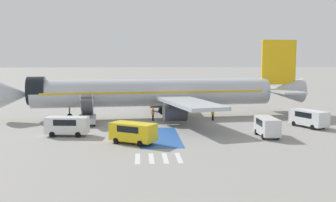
{
  "coord_description": "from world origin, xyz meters",
  "views": [
    {
      "loc": [
        -1.23,
        -56.71,
        8.71
      ],
      "look_at": [
        2.87,
        -3.16,
        2.76
      ],
      "focal_mm": 42.0,
      "sensor_mm": 36.0,
      "label": 1
    }
  ],
  "objects": [
    {
      "name": "service_van_1",
      "position": [
        -9.15,
        -12.77,
        1.28
      ],
      "size": [
        4.83,
        2.43,
        2.14
      ],
      "rotation": [
        0.0,
        0.0,
        1.45
      ],
      "color": "silver",
      "rests_on": "ground_plane"
    },
    {
      "name": "apron_stand_patch_blue",
      "position": [
        1.08,
        -14.18,
        0.0
      ],
      "size": [
        4.39,
        11.42,
        0.01
      ],
      "primitive_type": "cube",
      "color": "#2856A8",
      "rests_on": "ground_plane"
    },
    {
      "name": "ground_crew_2",
      "position": [
        0.79,
        -3.08,
        1.04
      ],
      "size": [
        0.41,
        0.49,
        1.8
      ],
      "rotation": [
        0.0,
        0.0,
        1.06
      ],
      "color": "black",
      "rests_on": "ground_plane"
    },
    {
      "name": "service_van_0",
      "position": [
        -1.76,
        -17.27,
        1.27
      ],
      "size": [
        5.01,
        4.2,
        2.12
      ],
      "rotation": [
        0.0,
        0.0,
        1.01
      ],
      "color": "yellow",
      "rests_on": "ground_plane"
    },
    {
      "name": "boarding_stairs_forward",
      "position": [
        -7.91,
        -5.21,
        1.01
      ],
      "size": [
        2.65,
        5.39,
        4.18
      ],
      "rotation": [
        0.0,
        0.0,
        0.1
      ],
      "color": "#ADB2BA",
      "rests_on": "ground_plane"
    },
    {
      "name": "ground_crew_1",
      "position": [
        9.09,
        -3.49,
        1.07
      ],
      "size": [
        0.45,
        0.48,
        1.84
      ],
      "rotation": [
        0.0,
        0.0,
        2.28
      ],
      "color": "black",
      "rests_on": "ground_plane"
    },
    {
      "name": "ground_plane",
      "position": [
        0.0,
        0.0,
        0.0
      ],
      "size": [
        600.0,
        600.0,
        0.0
      ],
      "primitive_type": "plane",
      "color": "gray"
    },
    {
      "name": "airliner",
      "position": [
        1.72,
        0.24,
        3.62
      ],
      "size": [
        44.74,
        31.67,
        11.41
      ],
      "rotation": [
        0.0,
        0.0,
        1.67
      ],
      "color": "#B7BCC4",
      "rests_on": "ground_plane"
    },
    {
      "name": "apron_walkway_bar_2",
      "position": [
        1.08,
        -23.36,
        0.0
      ],
      "size": [
        0.44,
        3.6,
        0.01
      ],
      "primitive_type": "cube",
      "color": "silver",
      "rests_on": "ground_plane"
    },
    {
      "name": "fuel_tanker",
      "position": [
        6.13,
        23.46,
        1.89
      ],
      "size": [
        3.27,
        10.46,
        3.7
      ],
      "rotation": [
        0.0,
        0.0,
        0.07
      ],
      "color": "#38383D",
      "rests_on": "ground_plane"
    },
    {
      "name": "apron_walkway_bar_3",
      "position": [
        2.28,
        -23.36,
        0.0
      ],
      "size": [
        0.44,
        3.6,
        0.01
      ],
      "primitive_type": "cube",
      "color": "silver",
      "rests_on": "ground_plane"
    },
    {
      "name": "service_van_3",
      "position": [
        12.91,
        -15.03,
        1.29
      ],
      "size": [
        1.91,
        4.43,
        2.16
      ],
      "rotation": [
        0.0,
        0.0,
        6.26
      ],
      "color": "silver",
      "rests_on": "ground_plane"
    },
    {
      "name": "service_van_2",
      "position": [
        20.09,
        -9.56,
        1.29
      ],
      "size": [
        3.71,
        5.32,
        2.16
      ],
      "rotation": [
        0.0,
        0.0,
        0.39
      ],
      "color": "silver",
      "rests_on": "ground_plane"
    },
    {
      "name": "apron_walkway_bar_1",
      "position": [
        -0.12,
        -23.36,
        0.0
      ],
      "size": [
        0.44,
        3.6,
        0.01
      ],
      "primitive_type": "cube",
      "color": "silver",
      "rests_on": "ground_plane"
    },
    {
      "name": "apron_walkway_bar_0",
      "position": [
        -1.32,
        -23.36,
        0.0
      ],
      "size": [
        0.44,
        3.6,
        0.01
      ],
      "primitive_type": "cube",
      "color": "silver",
      "rests_on": "ground_plane"
    },
    {
      "name": "apron_leadline_yellow",
      "position": [
        1.08,
        0.18,
        0.0
      ],
      "size": [
        78.05,
        7.66,
        0.01
      ],
      "primitive_type": "cube",
      "rotation": [
        0.0,
        0.0,
        1.67
      ],
      "color": "gold",
      "rests_on": "ground_plane"
    },
    {
      "name": "ground_crew_0",
      "position": [
        5.47,
        -2.51,
        0.92
      ],
      "size": [
        0.37,
        0.48,
        1.62
      ],
      "rotation": [
        0.0,
        0.0,
        4.34
      ],
      "color": "#2D2D33",
      "rests_on": "ground_plane"
    }
  ]
}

